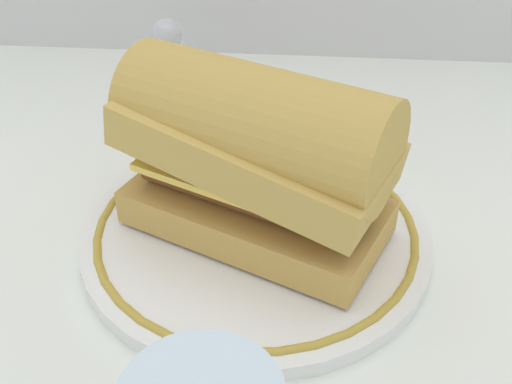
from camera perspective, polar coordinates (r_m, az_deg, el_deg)
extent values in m
plane|color=silver|center=(0.47, -2.76, -5.44)|extent=(1.50, 1.50, 0.00)
cylinder|color=white|center=(0.47, 0.00, -3.79)|extent=(0.25, 0.25, 0.01)
torus|color=#B29333|center=(0.47, 0.00, -3.23)|extent=(0.23, 0.23, 0.01)
cube|color=tan|center=(0.46, 0.00, -1.70)|extent=(0.20, 0.15, 0.03)
cylinder|color=brown|center=(0.44, -0.78, -0.03)|extent=(0.15, 0.09, 0.02)
cylinder|color=brown|center=(0.45, 0.75, 1.59)|extent=(0.15, 0.09, 0.02)
cube|color=#EFC64C|center=(0.44, 0.00, 2.31)|extent=(0.17, 0.14, 0.01)
cube|color=tan|center=(0.43, 0.00, 4.25)|extent=(0.20, 0.16, 0.05)
cylinder|color=gold|center=(0.42, 0.00, 5.98)|extent=(0.19, 0.14, 0.08)
cylinder|color=white|center=(0.66, -7.62, 10.75)|extent=(0.03, 0.03, 0.05)
sphere|color=silver|center=(0.65, -7.87, 13.56)|extent=(0.03, 0.03, 0.03)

